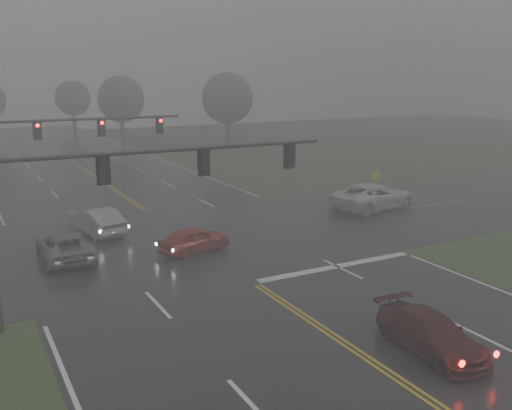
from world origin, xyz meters
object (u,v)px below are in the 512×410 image
signal_gantry_far (42,141)px  sedan_silver (98,234)px  sedan_red (195,252)px  signal_gantry_near (111,186)px  sedan_maroon (430,352)px  pickup_white (373,209)px  car_grey (65,260)px

signal_gantry_far → sedan_silver: bearing=-70.2°
sedan_red → sedan_silver: (-3.59, 5.82, 0.00)m
signal_gantry_near → sedan_red: bearing=44.6°
sedan_maroon → sedan_silver: (-6.31, 19.51, 0.00)m
signal_gantry_near → signal_gantry_far: (-0.09, 16.41, 0.05)m
signal_gantry_far → pickup_white: bearing=-21.7°
car_grey → pickup_white: size_ratio=0.77×
sedan_maroon → sedan_silver: size_ratio=0.94×
pickup_white → sedan_maroon: bearing=135.6°
sedan_red → pickup_white: 14.69m
sedan_red → sedan_silver: sedan_silver is taller
pickup_white → signal_gantry_far: (-19.83, 7.87, 4.92)m
car_grey → sedan_silver: bearing=-123.0°
sedan_maroon → signal_gantry_far: signal_gantry_far is taller
pickup_white → signal_gantry_far: bearing=58.5°
sedan_silver → pickup_white: bearing=160.0°
sedan_silver → car_grey: size_ratio=0.94×
sedan_silver → signal_gantry_far: bearing=-81.9°
sedan_maroon → signal_gantry_near: 12.64m
sedan_silver → pickup_white: (17.93, -2.61, 0.00)m
pickup_white → signal_gantry_near: size_ratio=0.47×
pickup_white → car_grey: bearing=83.7°
sedan_maroon → sedan_red: 13.96m
sedan_maroon → car_grey: bearing=122.7°
sedan_red → signal_gantry_near: size_ratio=0.29×
car_grey → pickup_white: bearing=-176.7°
sedan_red → sedan_silver: 6.84m
car_grey → signal_gantry_near: signal_gantry_near is taller
pickup_white → signal_gantry_near: (-19.74, -8.54, 4.87)m
sedan_red → sedan_silver: bearing=16.9°
sedan_maroon → car_grey: size_ratio=0.89×
car_grey → signal_gantry_far: (0.60, 9.16, 4.92)m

